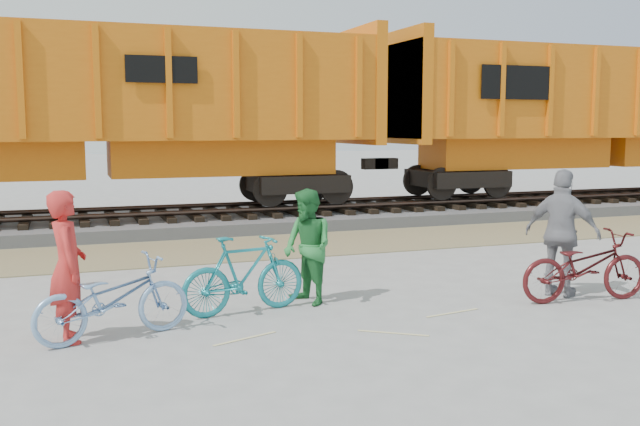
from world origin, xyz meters
The scene contains 12 objects.
ground centered at (0.00, 0.00, 0.00)m, with size 120.00×120.00×0.00m, color #9E9E99.
gravel_strip centered at (0.00, 5.50, 0.01)m, with size 120.00×3.00×0.02m, color #8B7D56.
ballast_bed centered at (0.00, 9.00, 0.15)m, with size 120.00×4.00×0.30m, color slate.
track centered at (0.00, 9.00, 0.47)m, with size 120.00×2.60×0.24m.
hopper_car_center centered at (-2.24, 9.00, 3.01)m, with size 14.00×3.13×4.65m.
hopper_car_right centered at (12.76, 9.00, 3.01)m, with size 14.00×3.13×4.65m.
bicycle_blue centered at (-2.51, -0.26, 0.50)m, with size 0.67×1.91×1.01m, color #81ABDB.
bicycle_teal centered at (-0.72, 0.39, 0.55)m, with size 0.51×1.82×1.09m, color teal.
bicycle_maroon centered at (4.17, -0.66, 0.52)m, with size 0.70×2.00×1.05m, color #4A1315.
person_solo centered at (-3.01, -0.16, 0.91)m, with size 0.67×0.44×1.83m, color red.
person_man centered at (0.28, 0.59, 0.84)m, with size 0.82×0.64×1.68m, color #257735.
person_woman centered at (4.07, -0.26, 0.97)m, with size 1.14×0.47×1.94m, color gray.
Camera 1 is at (-3.00, -9.04, 2.58)m, focal length 40.00 mm.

